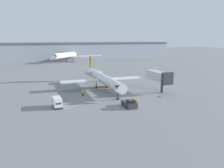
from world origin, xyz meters
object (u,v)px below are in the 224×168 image
(worker_by_wing, at_px, (83,92))
(traffic_cone_left, at_px, (72,103))
(airplane_main, at_px, (102,78))
(luggage_cart, at_px, (57,102))
(airplane_parked_far_left, at_px, (68,55))
(jet_bridge, at_px, (159,77))
(worker_near_tug, at_px, (137,102))
(pushback_tug, at_px, (129,104))
(traffic_cone_right, at_px, (160,96))

(worker_by_wing, bearing_deg, traffic_cone_left, -124.10)
(airplane_main, height_order, luggage_cart, airplane_main)
(airplane_main, xyz_separation_m, airplane_parked_far_left, (6.52, 88.00, 0.89))
(airplane_main, relative_size, luggage_cart, 8.63)
(jet_bridge, bearing_deg, worker_near_tug, -141.58)
(pushback_tug, relative_size, worker_by_wing, 2.17)
(luggage_cart, xyz_separation_m, worker_by_wing, (7.85, 7.65, -0.17))
(pushback_tug, xyz_separation_m, luggage_cart, (-15.09, 5.82, 0.42))
(airplane_main, bearing_deg, airplane_parked_far_left, 85.76)
(pushback_tug, distance_m, traffic_cone_right, 12.66)
(pushback_tug, relative_size, luggage_cart, 1.11)
(luggage_cart, distance_m, worker_by_wing, 10.96)
(luggage_cart, height_order, worker_by_wing, luggage_cart)
(worker_near_tug, relative_size, airplane_parked_far_left, 0.06)
(pushback_tug, bearing_deg, traffic_cone_left, 148.05)
(worker_near_tug, distance_m, airplane_parked_far_left, 108.14)
(worker_by_wing, relative_size, traffic_cone_left, 2.36)
(airplane_main, distance_m, pushback_tug, 20.49)
(jet_bridge, bearing_deg, pushback_tug, -144.94)
(airplane_parked_far_left, bearing_deg, pushback_tug, -93.79)
(traffic_cone_left, height_order, airplane_parked_far_left, airplane_parked_far_left)
(worker_near_tug, bearing_deg, luggage_cart, 162.39)
(airplane_main, height_order, worker_near_tug, airplane_main)
(airplane_parked_far_left, height_order, jet_bridge, airplane_parked_far_left)
(luggage_cart, bearing_deg, pushback_tug, -21.10)
(worker_by_wing, distance_m, jet_bridge, 22.38)
(traffic_cone_left, bearing_deg, worker_near_tug, -26.57)
(luggage_cart, height_order, airplane_parked_far_left, airplane_parked_far_left)
(airplane_main, relative_size, pushback_tug, 7.80)
(worker_by_wing, xyz_separation_m, traffic_cone_left, (-4.26, -6.30, -0.61))
(luggage_cart, distance_m, worker_near_tug, 18.07)
(worker_near_tug, xyz_separation_m, traffic_cone_right, (9.49, 4.63, -0.64))
(airplane_main, relative_size, worker_by_wing, 16.91)
(worker_by_wing, bearing_deg, airplane_parked_far_left, 81.36)
(worker_by_wing, relative_size, traffic_cone_right, 2.68)
(airplane_parked_far_left, relative_size, jet_bridge, 2.97)
(pushback_tug, xyz_separation_m, jet_bridge, (14.64, 10.28, 3.70))
(pushback_tug, height_order, luggage_cart, luggage_cart)
(pushback_tug, distance_m, jet_bridge, 18.27)
(luggage_cart, bearing_deg, worker_by_wing, 44.26)
(pushback_tug, bearing_deg, airplane_parked_far_left, 86.21)
(traffic_cone_right, bearing_deg, worker_near_tug, -153.99)
(worker_near_tug, xyz_separation_m, worker_by_wing, (-9.38, 13.12, 0.02))
(traffic_cone_left, distance_m, airplane_parked_far_left, 102.93)
(luggage_cart, height_order, traffic_cone_left, luggage_cart)
(airplane_main, xyz_separation_m, traffic_cone_left, (-12.16, -13.14, -2.95))
(jet_bridge, bearing_deg, airplane_parked_far_left, 94.36)
(pushback_tug, xyz_separation_m, airplane_parked_far_left, (7.17, 108.32, 3.48))
(worker_near_tug, height_order, traffic_cone_right, worker_near_tug)
(worker_near_tug, distance_m, traffic_cone_left, 15.26)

